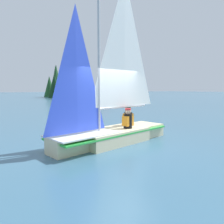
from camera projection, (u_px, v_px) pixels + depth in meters
ground_plane at (112, 143)px, 7.51m from camera, size 260.00×260.00×0.00m
sailboat_main at (113, 117)px, 7.43m from camera, size 2.44×4.74×5.81m
sailor_helm at (128, 124)px, 7.67m from camera, size 0.37×0.40×1.16m
sailor_crew at (128, 121)px, 8.40m from camera, size 0.37×0.40×1.16m
motorboat_distant at (104, 98)px, 34.69m from camera, size 4.80×4.08×1.09m
treeline_shore at (57, 84)px, 46.10m from camera, size 15.16×4.04×7.24m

